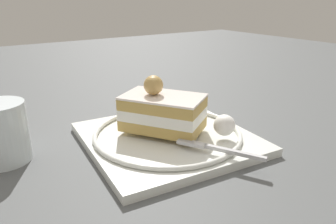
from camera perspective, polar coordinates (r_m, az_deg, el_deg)
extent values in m
plane|color=#4F5253|center=(0.51, 2.58, -4.56)|extent=(2.40, 2.40, 0.00)
cube|color=silver|center=(0.49, 0.00, -4.75)|extent=(0.26, 0.26, 0.01)
torus|color=silver|center=(0.49, 0.00, -3.72)|extent=(0.24, 0.24, 0.01)
cube|color=tan|center=(0.49, -0.90, -2.02)|extent=(0.12, 0.14, 0.02)
cube|color=white|center=(0.48, -0.91, -0.22)|extent=(0.12, 0.14, 0.02)
cube|color=tan|center=(0.48, -0.92, 1.62)|extent=(0.12, 0.14, 0.02)
cube|color=white|center=(0.48, -0.92, 2.73)|extent=(0.13, 0.14, 0.00)
sphere|color=tan|center=(0.48, -2.59, 4.76)|extent=(0.03, 0.03, 0.03)
ellipsoid|color=white|center=(0.47, 9.92, -2.30)|extent=(0.03, 0.03, 0.03)
cube|color=silver|center=(0.42, 11.48, -7.07)|extent=(0.04, 0.07, 0.00)
cube|color=silver|center=(0.44, 5.63, -5.86)|extent=(0.02, 0.02, 0.00)
cube|color=silver|center=(0.45, 3.51, -5.10)|extent=(0.01, 0.02, 0.00)
cube|color=silver|center=(0.44, 3.33, -5.26)|extent=(0.01, 0.02, 0.00)
cube|color=silver|center=(0.44, 3.15, -5.42)|extent=(0.01, 0.02, 0.00)
cube|color=silver|center=(0.44, 2.96, -5.59)|extent=(0.01, 0.02, 0.00)
cylinder|color=silver|center=(0.48, -27.37, -3.27)|extent=(0.07, 0.07, 0.08)
cylinder|color=orange|center=(0.48, -27.26, -3.89)|extent=(0.06, 0.06, 0.06)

